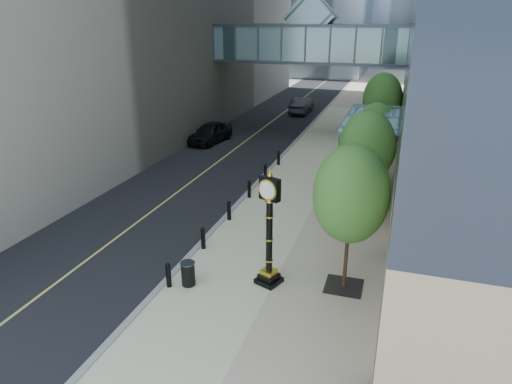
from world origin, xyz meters
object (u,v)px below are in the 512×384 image
trash_bin (188,274)px  car_far (302,105)px  pedestrian (343,194)px  street_clock (269,237)px  car_near (210,133)px

trash_bin → car_far: car_far is taller
pedestrian → street_clock: bearing=84.1°
street_clock → trash_bin: bearing=-138.3°
pedestrian → car_near: size_ratio=0.35×
pedestrian → car_near: (-12.13, 10.82, -0.07)m
street_clock → car_far: bearing=121.5°
pedestrian → car_far: bearing=-66.9°
trash_bin → pedestrian: bearing=63.5°
trash_bin → pedestrian: size_ratio=0.53×
street_clock → trash_bin: 3.40m
trash_bin → car_near: 21.37m
pedestrian → car_near: bearing=-35.7°
car_near → car_far: size_ratio=0.95×
trash_bin → car_far: 34.33m
car_near → street_clock: bearing=-53.3°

